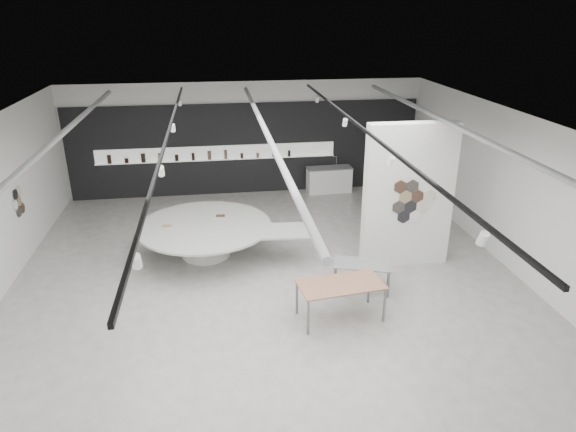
{
  "coord_description": "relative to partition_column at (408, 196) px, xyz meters",
  "views": [
    {
      "loc": [
        -1.1,
        -10.13,
        6.08
      ],
      "look_at": [
        0.58,
        1.2,
        1.37
      ],
      "focal_mm": 32.0,
      "sensor_mm": 36.0,
      "label": 1
    }
  ],
  "objects": [
    {
      "name": "room",
      "position": [
        -3.59,
        -1.0,
        0.27
      ],
      "size": [
        12.02,
        14.02,
        3.82
      ],
      "color": "#B2AEA7",
      "rests_on": "ground"
    },
    {
      "name": "back_wall_display",
      "position": [
        -3.59,
        5.94,
        -0.26
      ],
      "size": [
        11.8,
        0.27,
        3.1
      ],
      "color": "black",
      "rests_on": "ground"
    },
    {
      "name": "partition_column",
      "position": [
        0.0,
        0.0,
        0.0
      ],
      "size": [
        2.2,
        0.38,
        3.6
      ],
      "color": "white",
      "rests_on": "ground"
    },
    {
      "name": "display_island",
      "position": [
        -4.89,
        1.12,
        -1.23
      ],
      "size": [
        4.5,
        3.68,
        0.88
      ],
      "rotation": [
        0.0,
        0.0,
        -0.08
      ],
      "color": "white",
      "rests_on": "ground"
    },
    {
      "name": "sample_table_wood",
      "position": [
        -2.19,
        -2.22,
        -1.05
      ],
      "size": [
        1.83,
        1.08,
        0.81
      ],
      "rotation": [
        0.0,
        0.0,
        0.13
      ],
      "color": "#9D6C51",
      "rests_on": "ground"
    },
    {
      "name": "sample_table_stone",
      "position": [
        -1.41,
        -1.13,
        -1.2
      ],
      "size": [
        1.41,
        1.0,
        0.66
      ],
      "rotation": [
        0.0,
        0.0,
        -0.31
      ],
      "color": "gray",
      "rests_on": "ground"
    },
    {
      "name": "kitchen_counter",
      "position": [
        -0.68,
        5.54,
        -1.36
      ],
      "size": [
        1.59,
        0.67,
        1.23
      ],
      "rotation": [
        0.0,
        0.0,
        0.04
      ],
      "color": "white",
      "rests_on": "ground"
    }
  ]
}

